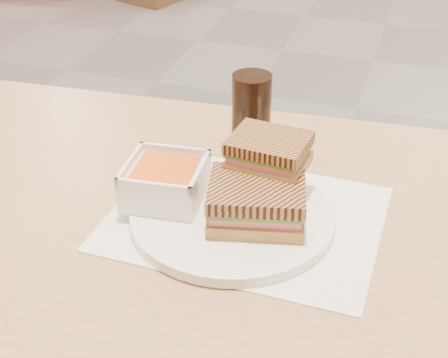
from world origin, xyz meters
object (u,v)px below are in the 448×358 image
(panini_lower, at_px, (256,202))
(cola_glass, at_px, (251,115))
(plate, at_px, (232,216))
(soup_bowl, at_px, (165,183))
(main_table, at_px, (215,266))

(panini_lower, distance_m, cola_glass, 0.23)
(plate, bearing_deg, panini_lower, -9.92)
(plate, height_order, cola_glass, cola_glass)
(plate, bearing_deg, soup_bowl, 177.22)
(plate, height_order, soup_bowl, soup_bowl)
(main_table, relative_size, panini_lower, 7.98)
(panini_lower, bearing_deg, soup_bowl, 175.34)
(main_table, bearing_deg, soup_bowl, -163.54)
(soup_bowl, height_order, cola_glass, cola_glass)
(plate, bearing_deg, cola_glass, 98.73)
(main_table, distance_m, panini_lower, 0.18)
(panini_lower, height_order, cola_glass, cola_glass)
(soup_bowl, height_order, panini_lower, same)
(panini_lower, relative_size, cola_glass, 1.09)
(plate, relative_size, cola_glass, 2.09)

